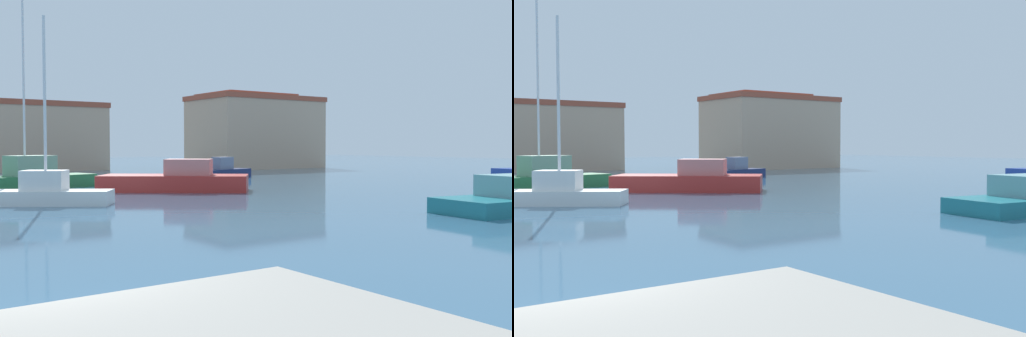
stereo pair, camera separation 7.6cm
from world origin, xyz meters
The scene contains 8 objects.
water centered at (15.00, 20.00, 0.00)m, with size 160.00×160.00×0.00m, color #38607F.
sailboat_white_distant_east centered at (5.25, 17.33, 0.53)m, with size 5.24×4.24×7.66m.
motorboat_navy_far_right centered at (21.45, 29.17, 0.49)m, with size 4.92×2.63×1.55m.
sailboat_green_distant_north centered at (6.92, 26.73, 0.65)m, with size 8.25×4.13×11.18m.
motorboat_red_inner_mooring centered at (12.97, 20.50, 0.56)m, with size 7.76×6.84×1.70m.
harbor_office centered at (14.00, 50.61, 3.25)m, with size 11.95×7.54×6.49m.
waterfront_apartments centered at (34.55, 43.32, 3.75)m, with size 12.76×8.53×7.48m.
yacht_club centered at (36.20, 47.39, 4.08)m, with size 9.24×7.51×8.14m.
Camera 2 is at (-1.64, -6.95, 2.46)m, focal length 40.96 mm.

